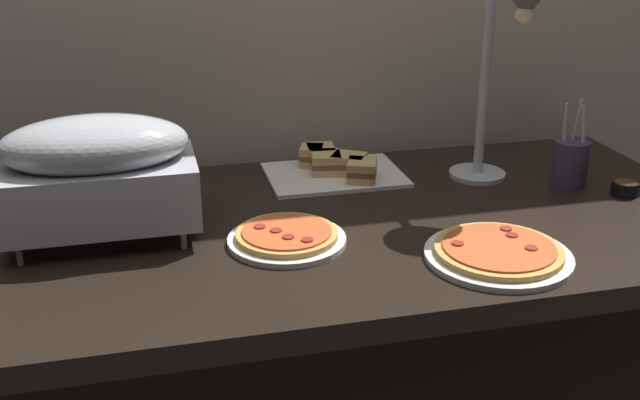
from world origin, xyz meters
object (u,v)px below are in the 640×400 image
object	(u,v)px
pizza_plate_center	(498,253)
sauce_cup_near	(625,188)
utensil_holder	(570,162)
heat_lamp	(517,20)
pizza_plate_front	(287,237)
sandwich_platter	(335,167)
chafing_dish	(97,170)

from	to	relation	value
pizza_plate_center	sauce_cup_near	distance (m)	0.50
utensil_holder	heat_lamp	bearing A→B (deg)	-171.62
utensil_holder	pizza_plate_center	bearing A→B (deg)	-135.97
pizza_plate_center	utensil_holder	size ratio (longest dim) A/B	1.35
pizza_plate_front	utensil_holder	world-z (taller)	utensil_holder
sandwich_platter	utensil_holder	size ratio (longest dim) A/B	1.58
heat_lamp	pizza_plate_front	size ratio (longest dim) A/B	2.16
heat_lamp	utensil_holder	bearing A→B (deg)	8.38
pizza_plate_center	sandwich_platter	bearing A→B (deg)	109.67
pizza_plate_front	sandwich_platter	xyz separation A→B (m)	(0.19, 0.36, 0.01)
sauce_cup_near	pizza_plate_front	bearing A→B (deg)	-174.84
heat_lamp	sauce_cup_near	size ratio (longest dim) A/B	8.21
heat_lamp	sauce_cup_near	xyz separation A→B (m)	(0.28, -0.07, -0.39)
pizza_plate_front	sauce_cup_near	size ratio (longest dim) A/B	3.80
pizza_plate_center	utensil_holder	world-z (taller)	utensil_holder
pizza_plate_front	utensil_holder	size ratio (longest dim) A/B	1.14
pizza_plate_center	sauce_cup_near	world-z (taller)	sauce_cup_near
chafing_dish	heat_lamp	xyz separation A→B (m)	(0.90, 0.03, 0.26)
sauce_cup_near	utensil_holder	distance (m)	0.14
heat_lamp	chafing_dish	bearing A→B (deg)	-178.23
heat_lamp	pizza_plate_center	distance (m)	0.52
sandwich_platter	heat_lamp	bearing A→B (deg)	-32.49
pizza_plate_center	sandwich_platter	distance (m)	0.56
pizza_plate_center	sauce_cup_near	bearing A→B (deg)	28.84
sandwich_platter	utensil_holder	world-z (taller)	utensil_holder
pizza_plate_front	sandwich_platter	distance (m)	0.41
pizza_plate_front	pizza_plate_center	bearing A→B (deg)	-23.73
sauce_cup_near	heat_lamp	bearing A→B (deg)	167.08
chafing_dish	pizza_plate_center	world-z (taller)	chafing_dish
pizza_plate_front	sauce_cup_near	distance (m)	0.83
chafing_dish	heat_lamp	size ratio (longest dim) A/B	0.74
pizza_plate_center	sauce_cup_near	size ratio (longest dim) A/B	4.50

